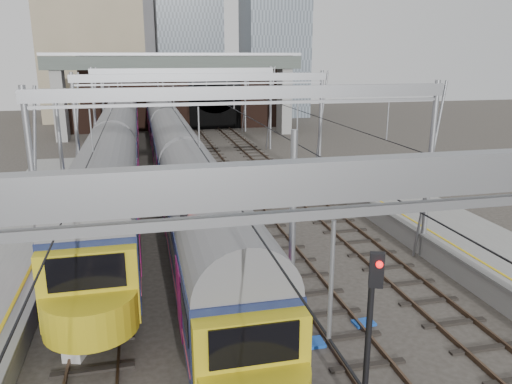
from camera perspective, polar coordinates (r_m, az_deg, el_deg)
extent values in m
cube|color=slate|center=(16.43, -26.10, -15.33)|extent=(0.35, 55.00, 0.12)
cube|color=#4C3828|center=(27.90, -17.56, -4.01)|extent=(0.08, 80.00, 0.16)
cube|color=#4C3828|center=(27.81, -14.60, -3.85)|extent=(0.08, 80.00, 0.16)
cube|color=black|center=(27.87, -16.07, -4.08)|extent=(2.40, 80.00, 0.14)
cube|color=#4C3828|center=(27.83, -9.32, -3.53)|extent=(0.08, 80.00, 0.16)
cube|color=#4C3828|center=(27.94, -6.38, -3.34)|extent=(0.08, 80.00, 0.16)
cube|color=black|center=(27.90, -7.84, -3.58)|extent=(2.40, 80.00, 0.14)
cube|color=#4C3828|center=(28.32, -1.22, -2.98)|extent=(0.08, 80.00, 0.16)
cube|color=#4C3828|center=(28.64, 1.60, -2.78)|extent=(0.08, 80.00, 0.16)
cube|color=black|center=(28.49, 0.20, -3.02)|extent=(2.40, 80.00, 0.14)
cube|color=#4C3828|center=(29.36, 6.45, -2.41)|extent=(0.08, 80.00, 0.16)
cube|color=#4C3828|center=(29.85, 9.06, -2.20)|extent=(0.08, 80.00, 0.16)
cube|color=black|center=(29.62, 7.76, -2.44)|extent=(2.40, 80.00, 0.14)
cube|color=gray|center=(6.92, 24.67, 2.16)|extent=(16.80, 0.28, 0.50)
cylinder|color=gray|center=(20.36, -23.94, -0.23)|extent=(0.24, 0.24, 8.00)
cylinder|color=gray|center=(23.49, 19.19, 2.20)|extent=(0.24, 0.24, 8.00)
cube|color=gray|center=(19.82, -0.80, 11.29)|extent=(16.80, 0.28, 0.50)
cylinder|color=gray|center=(33.93, -19.78, 5.99)|extent=(0.24, 0.24, 8.00)
cylinder|color=gray|center=(35.90, 7.36, 7.24)|extent=(0.24, 0.24, 8.00)
cube|color=gray|center=(33.61, -6.01, 12.90)|extent=(16.80, 0.28, 0.50)
cylinder|color=gray|center=(47.75, -17.98, 8.62)|extent=(0.24, 0.24, 8.00)
cylinder|color=gray|center=(49.17, 1.66, 9.53)|extent=(0.24, 0.24, 8.00)
cube|color=gray|center=(47.52, -8.19, 13.53)|extent=(16.80, 0.28, 0.50)
cylinder|color=gray|center=(59.66, -17.10, 9.91)|extent=(0.24, 0.24, 8.00)
cylinder|color=gray|center=(60.80, -1.25, 10.66)|extent=(0.24, 0.24, 8.00)
cube|color=gray|center=(59.48, -9.26, 13.84)|extent=(16.80, 0.28, 0.50)
cube|color=black|center=(26.61, -16.94, 7.14)|extent=(0.03, 80.00, 0.03)
cube|color=black|center=(26.64, -8.27, 7.65)|extent=(0.03, 80.00, 0.03)
cube|color=black|center=(27.26, 0.21, 7.98)|extent=(0.03, 80.00, 0.03)
cube|color=black|center=(28.44, 8.16, 8.14)|extent=(0.03, 80.00, 0.03)
cube|color=black|center=(63.78, -7.57, 11.20)|extent=(26.00, 2.00, 9.00)
cube|color=black|center=(63.30, -4.68, 9.52)|extent=(6.50, 0.10, 5.20)
cylinder|color=black|center=(63.09, -4.73, 11.87)|extent=(6.50, 0.10, 6.50)
cube|color=black|center=(63.04, -18.40, 7.77)|extent=(6.00, 1.50, 3.00)
cube|color=gray|center=(58.12, -21.51, 9.49)|extent=(1.20, 2.50, 8.20)
cube|color=gray|center=(59.90, 3.25, 10.66)|extent=(1.20, 2.50, 8.20)
cube|color=#4F5952|center=(57.47, -9.14, 14.39)|extent=(28.00, 3.00, 1.40)
cube|color=gray|center=(57.47, -9.18, 15.29)|extent=(28.00, 3.00, 0.30)
cube|color=tan|center=(77.56, -18.06, 16.14)|extent=(14.00, 12.00, 22.00)
cube|color=#4C5660|center=(84.01, -7.87, 20.03)|extent=(10.00, 10.00, 32.00)
cube|color=gray|center=(91.34, -12.08, 15.06)|extent=(18.00, 14.00, 18.00)
cube|color=black|center=(43.26, -9.88, 3.61)|extent=(2.19, 64.79, 0.70)
cube|color=#121841|center=(42.92, -10.00, 6.08)|extent=(2.78, 64.79, 2.48)
cylinder|color=slate|center=(42.74, -10.07, 7.72)|extent=(2.73, 64.29, 2.73)
cube|color=black|center=(42.86, -10.02, 6.60)|extent=(2.80, 63.59, 0.75)
cube|color=#BD3B50|center=(43.04, -9.95, 5.17)|extent=(2.80, 63.79, 0.12)
cube|color=gold|center=(12.16, -0.35, -19.04)|extent=(2.73, 0.60, 2.28)
cube|color=black|center=(11.69, -0.17, -17.09)|extent=(2.09, 0.08, 0.99)
cube|color=black|center=(41.43, -15.25, 2.77)|extent=(2.34, 51.90, 0.70)
cube|color=#121841|center=(41.06, -15.45, 5.47)|extent=(2.98, 51.90, 2.66)
cylinder|color=slate|center=(40.87, -15.58, 7.30)|extent=(2.92, 51.40, 2.92)
cube|color=black|center=(41.00, -15.49, 6.05)|extent=(3.00, 50.70, 0.80)
cube|color=#BD3B50|center=(41.19, -15.37, 4.45)|extent=(3.00, 50.90, 0.13)
cube|color=gold|center=(16.00, -18.55, -10.56)|extent=(2.92, 0.60, 2.46)
cube|color=black|center=(15.59, -18.80, -8.74)|extent=(2.24, 0.08, 1.06)
cylinder|color=black|center=(15.97, -7.75, -9.41)|extent=(0.16, 0.16, 4.71)
cube|color=black|center=(15.06, -7.96, -2.57)|extent=(0.37, 0.23, 0.88)
sphere|color=red|center=(14.89, -7.95, -1.99)|extent=(0.18, 0.18, 0.18)
cylinder|color=black|center=(12.99, 12.68, -16.36)|extent=(0.15, 0.15, 4.52)
cube|color=black|center=(11.93, 13.61, -8.66)|extent=(0.37, 0.29, 0.85)
sphere|color=red|center=(11.76, 13.93, -8.05)|extent=(0.17, 0.17, 0.17)
cube|color=silver|center=(16.78, -20.19, -15.84)|extent=(0.69, 0.63, 1.16)
cube|color=blue|center=(16.88, 6.24, -16.78)|extent=(0.88, 0.62, 0.10)
cube|color=blue|center=(22.01, 3.49, -8.69)|extent=(0.76, 0.56, 0.09)
cube|color=blue|center=(18.27, 12.21, -14.40)|extent=(0.77, 0.58, 0.09)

